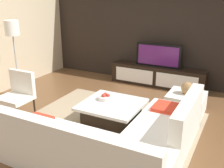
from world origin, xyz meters
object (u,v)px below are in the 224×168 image
Objects in this scene: television at (158,55)px; accent_chair_near at (18,91)px; sectional_couch at (118,142)px; media_console at (157,76)px; decorative_ball at (187,88)px; floor_lamp at (13,33)px; fruit_bowl at (106,97)px; coffee_table at (112,112)px; ottoman at (186,103)px.

television is 1.31× the size of accent_chair_near.
sectional_couch is at bearing -81.18° from television.
decorative_ball is (1.01, -1.26, 0.27)m from media_console.
media_console is 3.55m from floor_lamp.
media_console is at bearing 98.82° from sectional_couch.
fruit_bowl is 1.60m from decorative_ball.
television is 3.39m from accent_chair_near.
accent_chair_near reaches higher than fruit_bowl.
television is 1.08× the size of coffee_table.
ottoman is at bearing -51.25° from media_console.
accent_chair_near is 3.25m from decorative_ball.
decorative_ball reaches higher than media_console.
decorative_ball reaches higher than coffee_table.
media_console is 3.31m from sectional_couch.
media_console is at bearing -90.00° from television.
media_console is 2.24× the size of coffee_table.
television is 2.24m from fruit_bowl.
ottoman is at bearing 75.94° from sectional_couch.
media_console is 2.30m from coffee_table.
floor_lamp is at bearing 175.61° from coffee_table.
sectional_couch is 1.15m from coffee_table.
floor_lamp reaches higher than fruit_bowl.
sectional_couch reaches higher than ottoman.
ottoman is at bearing 36.82° from accent_chair_near.
sectional_couch is 9.83× the size of decorative_ball.
floor_lamp is (-2.60, -2.10, 1.19)m from media_console.
floor_lamp is 7.11× the size of decorative_ball.
media_console is 2.08× the size of television.
coffee_table is 1.83m from accent_chair_near.
media_console is 1.39× the size of floor_lamp.
fruit_bowl is (-0.18, 0.10, 0.22)m from coffee_table.
coffee_table is at bearing -137.05° from ottoman.
ottoman is (0.50, 2.01, -0.08)m from sectional_couch.
decorative_ball is (1.29, 0.94, 0.10)m from fruit_bowl.
accent_chair_near reaches higher than sectional_couch.
fruit_bowl is (-0.28, -2.20, 0.18)m from media_console.
ottoman is at bearing -51.26° from television.
media_console is 3.38m from accent_chair_near.
ottoman is at bearing 0.00° from decorative_ball.
coffee_table is 1.55m from decorative_ball.
sectional_couch is at bearing -58.11° from coffee_table.
sectional_couch is (0.51, -3.27, 0.03)m from media_console.
accent_chair_near is at bearing -43.66° from floor_lamp.
sectional_couch is 2.08m from ottoman.
ottoman is (3.61, 0.84, -1.24)m from floor_lamp.
ottoman is 1.61m from fruit_bowl.
media_console is at bearing 128.75° from decorative_ball.
decorative_ball is (0.50, 2.01, 0.24)m from sectional_couch.
accent_chair_near is at bearing -150.96° from decorative_ball.
coffee_table is at bearing 25.18° from accent_chair_near.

